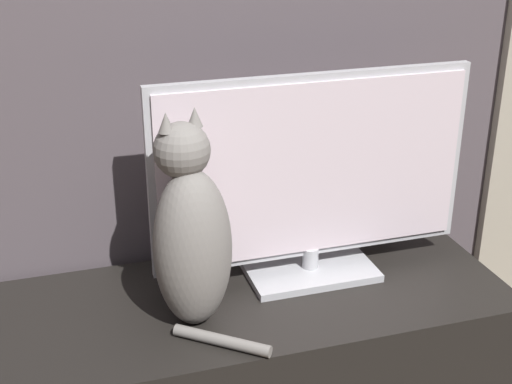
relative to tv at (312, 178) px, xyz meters
The scene contains 3 objects.
tv_stand 0.59m from the tv, 165.23° to the right, with size 1.48×0.53×0.50m.
tv is the anchor object (origin of this frame).
cat 0.38m from the tv, 159.56° to the right, with size 0.25×0.32×0.53m.
Camera 1 is at (-0.38, -0.60, 1.48)m, focal length 50.00 mm.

